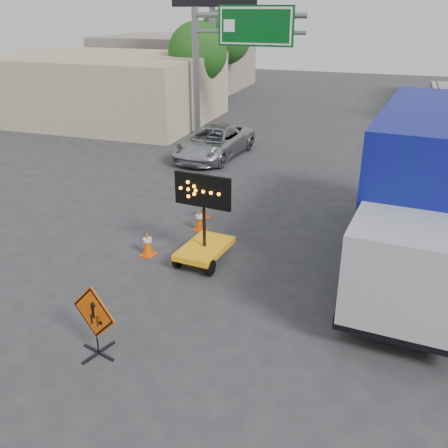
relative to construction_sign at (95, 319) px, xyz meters
The scene contains 14 objects.
ground 1.82m from the construction_sign, 48.80° to the left, with size 100.00×100.00×0.00m, color #2D2D30.
storefront_left_near 24.86m from the construction_sign, 121.44° to the left, with size 14.00×10.00×4.00m, color tan.
storefront_left_far 37.88m from the construction_sign, 111.63° to the left, with size 12.00×10.00×4.40m, color gray.
highway_gantry 19.89m from the construction_sign, 100.04° to the left, with size 6.18×0.38×6.90m.
tree_left_near 24.43m from the construction_sign, 106.70° to the left, with size 3.71×3.71×6.03m.
tree_left_far 32.40m from the construction_sign, 104.31° to the left, with size 4.10×4.10×6.66m.
construction_sign is the anchor object (origin of this frame).
arrow_board 4.74m from the construction_sign, 82.29° to the left, with size 1.70×1.99×2.69m.
pickup_truck 15.32m from the construction_sign, 100.88° to the left, with size 2.48×5.37×1.49m, color #ACAEB4.
box_truck 9.17m from the construction_sign, 45.02° to the left, with size 3.54×9.44×4.39m.
cone_a 4.67m from the construction_sign, 103.90° to the left, with size 0.44×0.44×0.79m.
cone_b 6.73m from the construction_sign, 92.80° to the left, with size 0.51×0.51×0.77m.
cone_c 7.78m from the construction_sign, 94.27° to the left, with size 0.40×0.40×0.66m.
cone_d 10.15m from the construction_sign, 98.07° to the left, with size 0.50×0.50×0.78m.
Camera 1 is at (4.39, -8.54, 6.91)m, focal length 40.00 mm.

